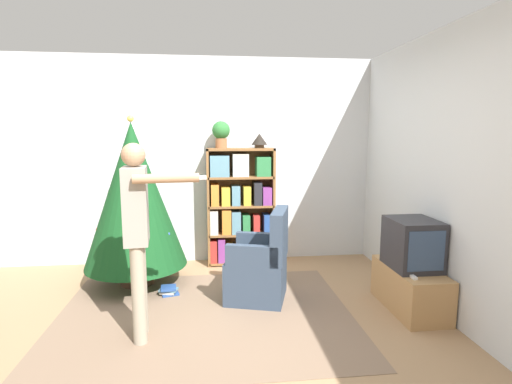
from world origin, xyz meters
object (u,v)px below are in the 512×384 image
(table_lamp, at_px, (259,140))
(standing_person, at_px, (138,226))
(television, at_px, (413,244))
(potted_plant, at_px, (221,133))
(bookshelf, at_px, (240,208))
(armchair, at_px, (261,268))
(christmas_tree, at_px, (134,196))

(table_lamp, bearing_deg, standing_person, -123.39)
(television, distance_m, potted_plant, 2.53)
(bookshelf, bearing_deg, armchair, -83.93)
(christmas_tree, bearing_deg, table_lamp, 22.43)
(bookshelf, xyz_separation_m, armchair, (0.12, -1.14, -0.39))
(armchair, xyz_separation_m, potted_plant, (-0.34, 1.15, 1.34))
(television, relative_size, potted_plant, 1.49)
(television, height_order, potted_plant, potted_plant)
(armchair, bearing_deg, christmas_tree, -96.69)
(bookshelf, bearing_deg, standing_person, -117.58)
(christmas_tree, bearing_deg, armchair, -23.04)
(bookshelf, distance_m, table_lamp, 0.89)
(television, distance_m, table_lamp, 2.20)
(television, bearing_deg, armchair, 163.55)
(television, xyz_separation_m, standing_person, (-2.43, -0.25, 0.30))
(armchair, relative_size, potted_plant, 2.80)
(christmas_tree, distance_m, standing_person, 1.24)
(television, distance_m, standing_person, 2.46)
(bookshelf, bearing_deg, television, -45.97)
(bookshelf, relative_size, television, 3.01)
(standing_person, relative_size, table_lamp, 7.93)
(bookshelf, xyz_separation_m, table_lamp, (0.25, 0.01, 0.86))
(standing_person, xyz_separation_m, table_lamp, (1.19, 1.80, 0.64))
(armchair, height_order, table_lamp, table_lamp)
(armchair, height_order, potted_plant, potted_plant)
(christmas_tree, relative_size, table_lamp, 9.22)
(standing_person, distance_m, potted_plant, 2.07)
(television, bearing_deg, christmas_tree, 160.27)
(potted_plant, distance_m, table_lamp, 0.48)
(bookshelf, xyz_separation_m, standing_person, (-0.94, -1.80, 0.22))
(television, bearing_deg, standing_person, -174.12)
(television, xyz_separation_m, table_lamp, (-1.24, 1.55, 0.93))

